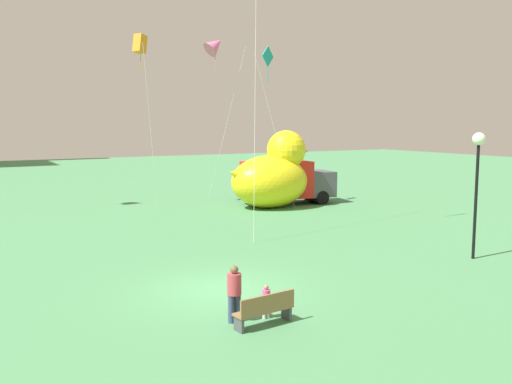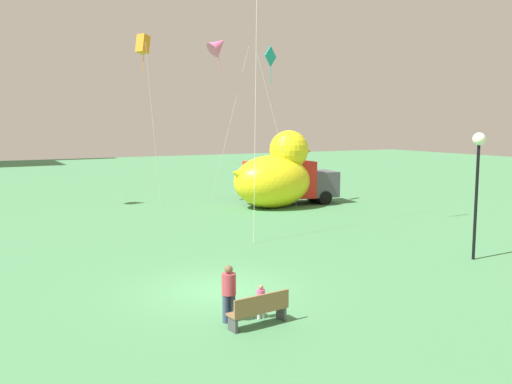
% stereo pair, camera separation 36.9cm
% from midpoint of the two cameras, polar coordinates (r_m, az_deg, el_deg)
% --- Properties ---
extents(ground_plane, '(140.00, 140.00, 0.00)m').
position_cam_midpoint_polar(ground_plane, '(18.20, -3.50, -10.03)').
color(ground_plane, '#488755').
extents(park_bench, '(1.77, 0.65, 0.90)m').
position_cam_midpoint_polar(park_bench, '(14.94, 1.08, -11.98)').
color(park_bench, olive).
rests_on(park_bench, ground).
extents(person_adult, '(0.39, 0.39, 1.57)m').
position_cam_midpoint_polar(person_adult, '(15.14, -2.11, -10.16)').
color(person_adult, '#38476B').
rests_on(person_adult, ground).
extents(person_child, '(0.23, 0.23, 0.95)m').
position_cam_midpoint_polar(person_child, '(15.49, 1.20, -11.08)').
color(person_child, silver).
rests_on(person_child, ground).
extents(giant_inflatable_duck, '(5.91, 3.79, 4.90)m').
position_cam_midpoint_polar(giant_inflatable_duck, '(35.05, 2.29, 1.78)').
color(giant_inflatable_duck, yellow).
rests_on(giant_inflatable_duck, ground).
extents(lamppost, '(0.50, 0.50, 5.00)m').
position_cam_midpoint_polar(lamppost, '(23.14, 22.36, 2.98)').
color(lamppost, black).
rests_on(lamppost, ground).
extents(box_truck, '(6.35, 3.15, 2.85)m').
position_cam_midpoint_polar(box_truck, '(36.64, 3.70, 1.00)').
color(box_truck, red).
rests_on(box_truck, ground).
extents(kite_pink, '(2.90, 2.69, 11.21)m').
position_cam_midpoint_polar(kite_pink, '(37.56, -3.61, 14.86)').
color(kite_pink, silver).
rests_on(kite_pink, ground).
extents(kite_orange, '(1.37, 1.35, 10.80)m').
position_cam_midpoint_polar(kite_orange, '(35.89, -11.28, 14.65)').
color(kite_orange, silver).
rests_on(kite_orange, ground).
extents(kite_teal, '(2.67, 1.89, 10.15)m').
position_cam_midpoint_polar(kite_teal, '(35.49, 1.87, 13.23)').
color(kite_teal, silver).
rests_on(kite_teal, ground).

